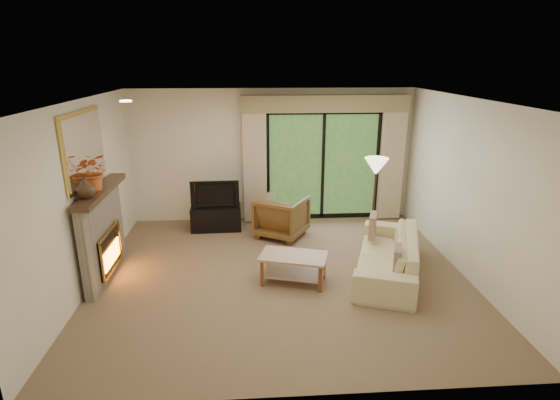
{
  "coord_description": "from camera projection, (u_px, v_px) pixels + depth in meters",
  "views": [
    {
      "loc": [
        -0.43,
        -5.92,
        3.12
      ],
      "look_at": [
        0.0,
        0.3,
        1.1
      ],
      "focal_mm": 28.0,
      "sensor_mm": 36.0,
      "label": 1
    }
  ],
  "objects": [
    {
      "name": "floor",
      "position": [
        281.0,
        275.0,
        6.61
      ],
      "size": [
        5.5,
        5.5,
        0.0
      ],
      "primitive_type": "plane",
      "color": "#7E6449",
      "rests_on": "ground"
    },
    {
      "name": "ceiling",
      "position": [
        282.0,
        100.0,
        5.81
      ],
      "size": [
        5.5,
        5.5,
        0.0
      ],
      "primitive_type": "plane",
      "rotation": [
        3.14,
        0.0,
        0.0
      ],
      "color": "silver",
      "rests_on": "ground"
    },
    {
      "name": "wall_back",
      "position": [
        272.0,
        156.0,
        8.58
      ],
      "size": [
        5.0,
        0.0,
        5.0
      ],
      "primitive_type": "plane",
      "rotation": [
        1.57,
        0.0,
        0.0
      ],
      "color": "#F0E1C8",
      "rests_on": "ground"
    },
    {
      "name": "wall_front",
      "position": [
        302.0,
        276.0,
        3.84
      ],
      "size": [
        5.0,
        0.0,
        5.0
      ],
      "primitive_type": "plane",
      "rotation": [
        -1.57,
        0.0,
        0.0
      ],
      "color": "#F0E1C8",
      "rests_on": "ground"
    },
    {
      "name": "wall_left",
      "position": [
        83.0,
        197.0,
        6.03
      ],
      "size": [
        0.0,
        5.0,
        5.0
      ],
      "primitive_type": "plane",
      "rotation": [
        1.57,
        0.0,
        1.57
      ],
      "color": "#F0E1C8",
      "rests_on": "ground"
    },
    {
      "name": "wall_right",
      "position": [
        468.0,
        189.0,
        6.39
      ],
      "size": [
        0.0,
        5.0,
        5.0
      ],
      "primitive_type": "plane",
      "rotation": [
        1.57,
        0.0,
        -1.57
      ],
      "color": "#F0E1C8",
      "rests_on": "ground"
    },
    {
      "name": "fireplace",
      "position": [
        102.0,
        233.0,
        6.42
      ],
      "size": [
        0.24,
        1.7,
        1.37
      ],
      "primitive_type": null,
      "color": "gray",
      "rests_on": "floor"
    },
    {
      "name": "mirror",
      "position": [
        85.0,
        148.0,
        6.02
      ],
      "size": [
        0.07,
        1.45,
        1.02
      ],
      "primitive_type": null,
      "color": "gold",
      "rests_on": "wall_left"
    },
    {
      "name": "sliding_door",
      "position": [
        323.0,
        166.0,
        8.66
      ],
      "size": [
        2.26,
        0.1,
        2.16
      ],
      "primitive_type": null,
      "color": "black",
      "rests_on": "floor"
    },
    {
      "name": "curtain_left",
      "position": [
        255.0,
        163.0,
        8.44
      ],
      "size": [
        0.45,
        0.18,
        2.35
      ],
      "primitive_type": "cube",
      "color": "tan",
      "rests_on": "floor"
    },
    {
      "name": "curtain_right",
      "position": [
        392.0,
        161.0,
        8.61
      ],
      "size": [
        0.45,
        0.18,
        2.35
      ],
      "primitive_type": "cube",
      "color": "tan",
      "rests_on": "floor"
    },
    {
      "name": "cornice",
      "position": [
        326.0,
        104.0,
        8.2
      ],
      "size": [
        3.2,
        0.24,
        0.32
      ],
      "primitive_type": "cube",
      "color": "#918052",
      "rests_on": "wall_back"
    },
    {
      "name": "media_console",
      "position": [
        216.0,
        218.0,
        8.32
      ],
      "size": [
        0.95,
        0.45,
        0.47
      ],
      "primitive_type": "cube",
      "rotation": [
        0.0,
        0.0,
        0.02
      ],
      "color": "black",
      "rests_on": "floor"
    },
    {
      "name": "tv",
      "position": [
        215.0,
        193.0,
        8.17
      ],
      "size": [
        0.9,
        0.14,
        0.52
      ],
      "primitive_type": "imported",
      "rotation": [
        0.0,
        0.0,
        0.02
      ],
      "color": "black",
      "rests_on": "media_console"
    },
    {
      "name": "armchair",
      "position": [
        282.0,
        216.0,
        7.97
      ],
      "size": [
        1.12,
        1.12,
        0.76
      ],
      "primitive_type": "imported",
      "rotation": [
        0.0,
        0.0,
        2.62
      ],
      "color": "brown",
      "rests_on": "floor"
    },
    {
      "name": "sofa",
      "position": [
        387.0,
        254.0,
        6.59
      ],
      "size": [
        1.5,
        2.31,
        0.63
      ],
      "primitive_type": "imported",
      "rotation": [
        0.0,
        0.0,
        -1.91
      ],
      "color": "beige",
      "rests_on": "floor"
    },
    {
      "name": "pillow_near",
      "position": [
        397.0,
        259.0,
        5.93
      ],
      "size": [
        0.2,
        0.36,
        0.35
      ],
      "primitive_type": "cube",
      "rotation": [
        0.0,
        0.0,
        -0.33
      ],
      "color": "brown",
      "rests_on": "sofa"
    },
    {
      "name": "pillow_far",
      "position": [
        373.0,
        226.0,
        7.11
      ],
      "size": [
        0.23,
        0.4,
        0.39
      ],
      "primitive_type": "cube",
      "rotation": [
        0.0,
        0.0,
        -0.33
      ],
      "color": "brown",
      "rests_on": "sofa"
    },
    {
      "name": "coffee_table",
      "position": [
        293.0,
        269.0,
        6.35
      ],
      "size": [
        1.06,
        0.77,
        0.43
      ],
      "primitive_type": null,
      "rotation": [
        0.0,
        0.0,
        -0.28
      ],
      "color": "tan",
      "rests_on": "floor"
    },
    {
      "name": "floor_lamp",
      "position": [
        374.0,
        201.0,
        7.62
      ],
      "size": [
        0.48,
        0.48,
        1.52
      ],
      "primitive_type": null,
      "rotation": [
        0.0,
        0.0,
        -0.19
      ],
      "color": "#FFF3CF",
      "rests_on": "floor"
    },
    {
      "name": "vase",
      "position": [
        85.0,
        187.0,
        5.74
      ],
      "size": [
        0.32,
        0.32,
        0.29
      ],
      "primitive_type": "imported",
      "rotation": [
        0.0,
        0.0,
        -0.21
      ],
      "color": "#422B1C",
      "rests_on": "fireplace"
    },
    {
      "name": "branches",
      "position": [
        93.0,
        172.0,
        6.02
      ],
      "size": [
        0.52,
        0.46,
        0.53
      ],
      "primitive_type": "imported",
      "rotation": [
        0.0,
        0.0,
        0.11
      ],
      "color": "#CF5F22",
      "rests_on": "fireplace"
    }
  ]
}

